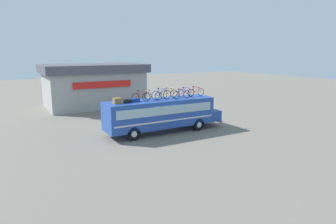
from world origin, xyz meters
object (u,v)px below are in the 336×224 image
at_px(luggage_bag_1, 117,101).
at_px(luggage_bag_2, 127,101).
at_px(rooftop_bicycle_6, 186,93).
at_px(rooftop_bicycle_3, 161,95).
at_px(rooftop_bicycle_7, 196,92).
at_px(rooftop_bicycle_1, 142,96).
at_px(rooftop_bicycle_4, 169,94).
at_px(bus, 162,113).
at_px(luggage_bag_3, 135,100).
at_px(rooftop_bicycle_5, 181,94).
at_px(rooftop_bicycle_2, 152,96).

distance_m(luggage_bag_1, luggage_bag_2, 0.80).
bearing_deg(rooftop_bicycle_6, luggage_bag_1, -176.38).
relative_size(rooftop_bicycle_3, rooftop_bicycle_7, 1.03).
height_order(luggage_bag_2, rooftop_bicycle_1, rooftop_bicycle_1).
bearing_deg(rooftop_bicycle_4, luggage_bag_2, -173.20).
bearing_deg(rooftop_bicycle_6, rooftop_bicycle_7, -12.19).
height_order(bus, luggage_bag_3, luggage_bag_3).
bearing_deg(rooftop_bicycle_5, rooftop_bicycle_2, 174.79).
relative_size(rooftop_bicycle_5, rooftop_bicycle_6, 1.00).
bearing_deg(rooftop_bicycle_7, luggage_bag_3, -178.64).
height_order(rooftop_bicycle_3, rooftop_bicycle_4, rooftop_bicycle_3).
bearing_deg(rooftop_bicycle_5, luggage_bag_3, 174.60).
bearing_deg(rooftop_bicycle_4, rooftop_bicycle_6, -1.72).
distance_m(luggage_bag_1, rooftop_bicycle_5, 5.56).
bearing_deg(rooftop_bicycle_4, rooftop_bicycle_1, -177.43).
bearing_deg(luggage_bag_1, rooftop_bicycle_1, 8.93).
bearing_deg(luggage_bag_3, rooftop_bicycle_5, -5.40).
bearing_deg(bus, luggage_bag_2, -177.69).
height_order(rooftop_bicycle_2, rooftop_bicycle_4, rooftop_bicycle_4).
bearing_deg(luggage_bag_1, luggage_bag_2, -0.87).
bearing_deg(rooftop_bicycle_2, rooftop_bicycle_1, 151.17).
bearing_deg(rooftop_bicycle_5, rooftop_bicycle_4, 135.97).
height_order(luggage_bag_2, rooftop_bicycle_7, rooftop_bicycle_7).
relative_size(bus, rooftop_bicycle_1, 5.98).
relative_size(luggage_bag_1, rooftop_bicycle_5, 0.34).
height_order(rooftop_bicycle_1, rooftop_bicycle_5, rooftop_bicycle_5).
height_order(luggage_bag_2, luggage_bag_3, luggage_bag_2).
xyz_separation_m(luggage_bag_1, rooftop_bicycle_1, (2.20, 0.34, 0.15)).
height_order(bus, rooftop_bicycle_7, rooftop_bicycle_7).
xyz_separation_m(luggage_bag_1, rooftop_bicycle_4, (4.76, 0.46, 0.17)).
distance_m(rooftop_bicycle_4, rooftop_bicycle_6, 1.71).
height_order(luggage_bag_1, rooftop_bicycle_5, rooftop_bicycle_5).
bearing_deg(rooftop_bicycle_1, rooftop_bicycle_3, -8.55).
bearing_deg(rooftop_bicycle_2, bus, 10.55).
distance_m(luggage_bag_1, rooftop_bicycle_3, 3.86).
distance_m(luggage_bag_2, rooftop_bicycle_2, 2.16).
bearing_deg(rooftop_bicycle_4, bus, -157.06).
xyz_separation_m(luggage_bag_3, rooftop_bicycle_7, (5.85, 0.14, 0.24)).
bearing_deg(luggage_bag_1, bus, 1.67).
bearing_deg(luggage_bag_3, rooftop_bicycle_2, -5.76).
bearing_deg(rooftop_bicycle_6, luggage_bag_3, -176.11).
height_order(luggage_bag_1, luggage_bag_2, luggage_bag_1).
bearing_deg(rooftop_bicycle_3, luggage_bag_2, -177.98).
xyz_separation_m(luggage_bag_3, rooftop_bicycle_3, (2.33, 0.02, 0.27)).
relative_size(luggage_bag_2, rooftop_bicycle_7, 0.33).
bearing_deg(rooftop_bicycle_7, rooftop_bicycle_3, -178.11).
relative_size(luggage_bag_1, rooftop_bicycle_2, 0.32).
distance_m(rooftop_bicycle_6, rooftop_bicycle_7, 0.93).
xyz_separation_m(luggage_bag_1, luggage_bag_2, (0.80, -0.01, -0.07)).
relative_size(rooftop_bicycle_5, rooftop_bicycle_7, 0.97).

